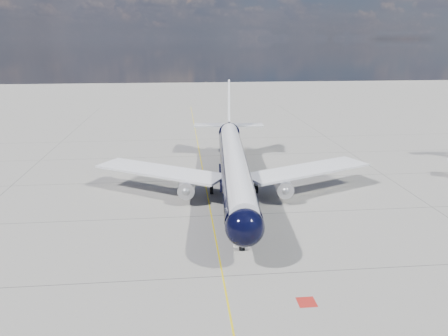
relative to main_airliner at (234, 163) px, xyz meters
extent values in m
plane|color=gray|center=(-3.98, 11.48, -4.53)|extent=(320.00, 320.00, 0.00)
cube|color=#DBC00B|center=(-3.98, 6.48, -4.53)|extent=(0.16, 160.00, 0.01)
cube|color=maroon|center=(2.82, -28.52, -4.53)|extent=(1.60, 1.60, 0.01)
cylinder|color=black|center=(-0.11, -1.40, -0.20)|extent=(6.87, 39.36, 3.92)
sphere|color=black|center=(-1.66, -21.96, -0.20)|extent=(4.20, 4.20, 3.92)
cone|color=black|center=(1.72, 22.76, 0.42)|extent=(4.45, 7.49, 3.92)
cylinder|color=silver|center=(-0.11, -1.40, 0.78)|extent=(6.16, 41.35, 3.06)
cube|color=black|center=(-1.68, -22.17, 0.37)|extent=(2.56, 1.42, 0.57)
cube|color=silver|center=(-10.78, 0.96, -1.13)|extent=(19.48, 14.94, 0.33)
cube|color=silver|center=(10.81, -0.68, -1.13)|extent=(20.20, 12.67, 0.33)
cube|color=black|center=(-0.11, -1.40, -1.64)|extent=(5.10, 10.61, 1.03)
cylinder|color=#B5B5BC|center=(-6.94, -2.95, -2.31)|extent=(2.66, 4.90, 2.31)
cylinder|color=#B5B5BC|center=(6.42, -3.96, -2.31)|extent=(2.66, 4.90, 2.31)
sphere|color=gray|center=(-7.11, -5.11, -2.31)|extent=(1.22, 1.22, 1.13)
sphere|color=gray|center=(6.26, -6.12, -2.31)|extent=(1.22, 1.22, 1.13)
cube|color=silver|center=(-6.93, -2.75, -1.54)|extent=(0.48, 3.31, 1.13)
cube|color=silver|center=(6.44, -3.76, -1.54)|extent=(0.48, 3.31, 1.13)
cube|color=silver|center=(1.69, 22.24, 5.68)|extent=(0.82, 6.55, 8.79)
cube|color=silver|center=(1.72, 22.76, 1.24)|extent=(13.61, 4.30, 0.23)
cylinder|color=gray|center=(-1.39, -18.36, -3.24)|extent=(0.20, 0.20, 2.17)
cylinder|color=black|center=(-1.60, -18.35, -4.17)|extent=(0.24, 0.73, 0.72)
cylinder|color=black|center=(-1.19, -18.38, -4.17)|extent=(0.24, 0.73, 0.72)
cylinder|color=gray|center=(-3.28, 0.39, -3.14)|extent=(0.29, 0.29, 1.96)
cylinder|color=gray|center=(3.30, -0.11, -3.14)|extent=(0.29, 0.29, 1.96)
cylinder|color=black|center=(-3.32, -0.18, -3.96)|extent=(0.55, 1.17, 1.13)
cylinder|color=black|center=(-3.24, 0.96, -3.96)|extent=(0.55, 1.17, 1.13)
cylinder|color=black|center=(3.26, -0.67, -3.96)|extent=(0.55, 1.17, 1.13)
cylinder|color=black|center=(3.34, 0.46, -3.96)|extent=(0.55, 1.17, 1.13)
camera|label=1|loc=(-7.59, -60.48, 17.30)|focal=35.00mm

